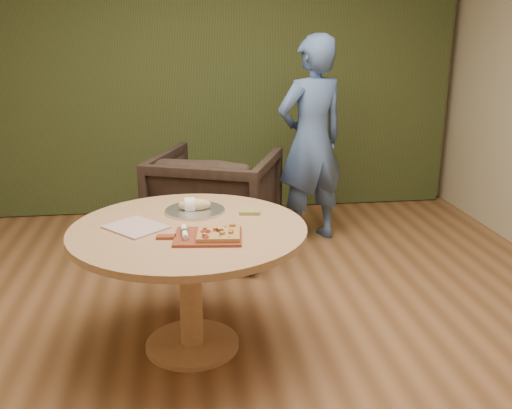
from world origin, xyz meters
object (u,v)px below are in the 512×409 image
object	(u,v)px
flatbread_pizza	(219,233)
pedestal_table	(189,250)
pizza_paddle	(206,237)
armchair	(216,198)
cutlery_roll	(185,232)
serving_tray	(195,210)
person_standing	(311,141)
bread_roll	(193,205)

from	to	relation	value
flatbread_pizza	pedestal_table	bearing A→B (deg)	127.29
pizza_paddle	armchair	size ratio (longest dim) A/B	0.48
cutlery_roll	serving_tray	distance (m)	0.44
cutlery_roll	armchair	distance (m)	1.67
armchair	flatbread_pizza	bearing A→B (deg)	108.10
flatbread_pizza	serving_tray	xyz separation A→B (m)	(-0.11, 0.47, -0.02)
pedestal_table	person_standing	size ratio (longest dim) A/B	0.75
cutlery_roll	person_standing	size ratio (longest dim) A/B	0.11
pedestal_table	pizza_paddle	size ratio (longest dim) A/B	2.86
bread_roll	pizza_paddle	bearing A→B (deg)	-83.39
cutlery_roll	person_standing	xyz separation A→B (m)	(1.10, 1.84, 0.10)
pedestal_table	armchair	xyz separation A→B (m)	(0.25, 1.46, -0.13)
armchair	person_standing	size ratio (longest dim) A/B	0.54
cutlery_roll	person_standing	distance (m)	2.14
pizza_paddle	flatbread_pizza	distance (m)	0.07
pizza_paddle	bread_roll	size ratio (longest dim) A/B	2.38
pedestal_table	cutlery_roll	xyz separation A→B (m)	(-0.02, -0.16, 0.17)
bread_roll	person_standing	bearing A→B (deg)	53.55
bread_roll	pedestal_table	bearing A→B (deg)	-97.91
armchair	person_standing	bearing A→B (deg)	-144.27
pizza_paddle	bread_roll	distance (m)	0.46
pedestal_table	flatbread_pizza	size ratio (longest dim) A/B	5.42
pedestal_table	serving_tray	bearing A→B (deg)	80.22
pizza_paddle	serving_tray	bearing A→B (deg)	101.79
pedestal_table	pizza_paddle	bearing A→B (deg)	-64.69
cutlery_roll	serving_tray	size ratio (longest dim) A/B	0.56
bread_roll	armchair	size ratio (longest dim) A/B	0.20
pizza_paddle	flatbread_pizza	bearing A→B (deg)	-4.68
serving_tray	cutlery_roll	bearing A→B (deg)	-98.97
pedestal_table	serving_tray	distance (m)	0.31
armchair	bread_roll	bearing A→B (deg)	101.34
flatbread_pizza	serving_tray	size ratio (longest dim) A/B	0.68
serving_tray	bread_roll	bearing A→B (deg)	180.00
serving_tray	pedestal_table	bearing A→B (deg)	-99.78
pedestal_table	serving_tray	world-z (taller)	serving_tray
pizza_paddle	flatbread_pizza	size ratio (longest dim) A/B	1.90
pizza_paddle	bread_roll	world-z (taller)	bread_roll
bread_roll	person_standing	distance (m)	1.75
bread_roll	armchair	bearing A→B (deg)	80.06
pedestal_table	bread_roll	world-z (taller)	bread_roll
flatbread_pizza	person_standing	distance (m)	2.09
serving_tray	bread_roll	distance (m)	0.04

